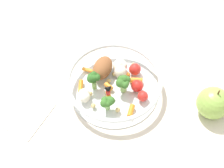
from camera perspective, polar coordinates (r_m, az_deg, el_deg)
ground_plane at (r=0.74m, az=0.39°, el=-1.04°), size 2.40×2.40×0.00m
food_container at (r=0.72m, az=-0.04°, el=0.43°), size 0.23×0.23×0.06m
loose_apple at (r=0.71m, az=18.64°, el=-3.42°), size 0.07×0.07×0.09m
folded_napkin at (r=0.74m, az=-17.36°, el=-4.66°), size 0.16×0.17×0.01m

